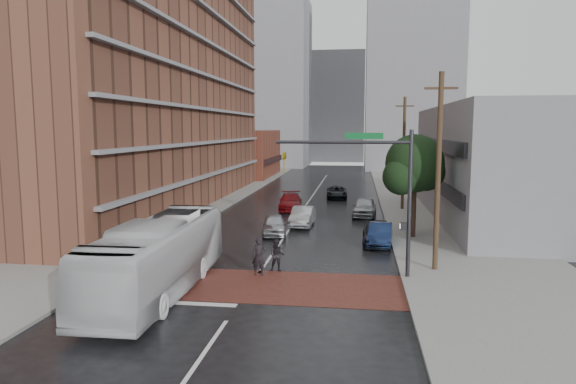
% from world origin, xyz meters
% --- Properties ---
extents(ground, '(160.00, 160.00, 0.00)m').
position_xyz_m(ground, '(0.00, 0.00, 0.00)').
color(ground, black).
rests_on(ground, ground).
extents(crosswalk, '(14.00, 5.00, 0.02)m').
position_xyz_m(crosswalk, '(0.00, 0.50, 0.01)').
color(crosswalk, brown).
rests_on(crosswalk, ground).
extents(sidewalk_west, '(9.00, 90.00, 0.15)m').
position_xyz_m(sidewalk_west, '(-11.50, 25.00, 0.07)').
color(sidewalk_west, gray).
rests_on(sidewalk_west, ground).
extents(sidewalk_east, '(9.00, 90.00, 0.15)m').
position_xyz_m(sidewalk_east, '(11.50, 25.00, 0.07)').
color(sidewalk_east, gray).
rests_on(sidewalk_east, ground).
extents(apartment_block, '(10.00, 44.00, 28.00)m').
position_xyz_m(apartment_block, '(-14.00, 24.00, 14.00)').
color(apartment_block, brown).
rests_on(apartment_block, ground).
extents(storefront_west, '(8.00, 16.00, 7.00)m').
position_xyz_m(storefront_west, '(-12.00, 54.00, 3.50)').
color(storefront_west, brown).
rests_on(storefront_west, ground).
extents(building_east, '(11.00, 26.00, 9.00)m').
position_xyz_m(building_east, '(16.50, 20.00, 4.50)').
color(building_east, gray).
rests_on(building_east, ground).
extents(distant_tower_west, '(18.00, 16.00, 32.00)m').
position_xyz_m(distant_tower_west, '(-14.00, 78.00, 16.00)').
color(distant_tower_west, gray).
rests_on(distant_tower_west, ground).
extents(distant_tower_east, '(16.00, 14.00, 36.00)m').
position_xyz_m(distant_tower_east, '(14.00, 72.00, 18.00)').
color(distant_tower_east, gray).
rests_on(distant_tower_east, ground).
extents(distant_tower_center, '(12.00, 10.00, 24.00)m').
position_xyz_m(distant_tower_center, '(0.00, 95.00, 12.00)').
color(distant_tower_center, gray).
rests_on(distant_tower_center, ground).
extents(street_tree, '(4.20, 4.10, 6.90)m').
position_xyz_m(street_tree, '(8.52, 12.03, 4.73)').
color(street_tree, '#332319').
rests_on(street_tree, ground).
extents(signal_mast, '(6.50, 0.30, 7.20)m').
position_xyz_m(signal_mast, '(5.85, 2.50, 4.73)').
color(signal_mast, '#2D2D33').
rests_on(signal_mast, ground).
extents(utility_pole_near, '(1.60, 0.26, 10.00)m').
position_xyz_m(utility_pole_near, '(8.80, 4.00, 5.14)').
color(utility_pole_near, '#473321').
rests_on(utility_pole_near, ground).
extents(utility_pole_far, '(1.60, 0.26, 10.00)m').
position_xyz_m(utility_pole_far, '(8.80, 24.00, 5.14)').
color(utility_pole_far, '#473321').
rests_on(utility_pole_far, ground).
extents(transit_bus, '(3.00, 11.85, 3.29)m').
position_xyz_m(transit_bus, '(-3.79, -1.04, 1.64)').
color(transit_bus, silver).
rests_on(transit_bus, ground).
extents(pedestrian_a, '(0.73, 0.51, 1.92)m').
position_xyz_m(pedestrian_a, '(0.06, 2.17, 0.96)').
color(pedestrian_a, black).
rests_on(pedestrian_a, ground).
extents(pedestrian_b, '(0.84, 0.67, 1.67)m').
position_xyz_m(pedestrian_b, '(0.84, 3.00, 0.84)').
color(pedestrian_b, black).
rests_on(pedestrian_b, ground).
extents(car_travel_a, '(2.22, 4.23, 1.37)m').
position_xyz_m(car_travel_a, '(-0.81, 12.08, 0.69)').
color(car_travel_a, '#A8AAB0').
rests_on(car_travel_a, ground).
extents(car_travel_b, '(1.65, 4.41, 1.44)m').
position_xyz_m(car_travel_b, '(0.79, 15.43, 0.72)').
color(car_travel_b, '#B8BAC0').
rests_on(car_travel_b, ground).
extents(car_travel_c, '(2.58, 5.24, 1.47)m').
position_xyz_m(car_travel_c, '(-1.12, 22.98, 0.73)').
color(car_travel_c, maroon).
rests_on(car_travel_c, ground).
extents(suv_travel, '(2.32, 4.61, 1.25)m').
position_xyz_m(suv_travel, '(2.68, 31.28, 0.63)').
color(suv_travel, black).
rests_on(suv_travel, ground).
extents(car_parked_near, '(1.75, 4.14, 1.33)m').
position_xyz_m(car_parked_near, '(6.30, 10.00, 0.67)').
color(car_parked_near, '#132245').
rests_on(car_parked_near, ground).
extents(car_parked_mid, '(1.77, 4.20, 1.21)m').
position_xyz_m(car_parked_mid, '(6.04, 10.00, 0.61)').
color(car_parked_mid, black).
rests_on(car_parked_mid, ground).
extents(car_parked_far, '(2.17, 4.75, 1.58)m').
position_xyz_m(car_parked_far, '(5.44, 20.53, 0.79)').
color(car_parked_far, '#9FA3A7').
rests_on(car_parked_far, ground).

